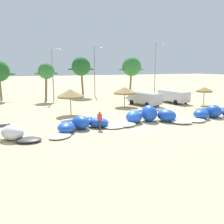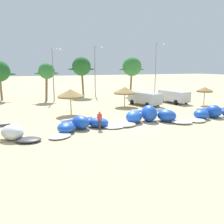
% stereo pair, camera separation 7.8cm
% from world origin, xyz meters
% --- Properties ---
extents(ground_plane, '(260.00, 260.00, 0.00)m').
position_xyz_m(ground_plane, '(0.00, 0.00, 0.00)').
color(ground_plane, '#C6B284').
extents(kite_left, '(7.39, 4.23, 1.20)m').
position_xyz_m(kite_left, '(-4.52, 0.20, 0.46)').
color(kite_left, white).
rests_on(kite_left, ground).
extents(kite_left_of_center, '(7.83, 4.53, 1.65)m').
position_xyz_m(kite_left_of_center, '(2.52, 0.33, 0.63)').
color(kite_left_of_center, white).
rests_on(kite_left_of_center, ground).
extents(kite_center, '(7.69, 4.52, 1.38)m').
position_xyz_m(kite_center, '(9.95, -0.91, 0.53)').
color(kite_center, white).
rests_on(kite_center, ground).
extents(beach_umbrella_near_van, '(3.08, 3.08, 2.97)m').
position_xyz_m(beach_umbrella_near_van, '(-3.85, 7.17, 2.48)').
color(beach_umbrella_near_van, brown).
rests_on(beach_umbrella_near_van, ground).
extents(beach_umbrella_middle, '(3.16, 3.16, 2.75)m').
position_xyz_m(beach_umbrella_middle, '(4.37, 9.86, 2.26)').
color(beach_umbrella_middle, brown).
rests_on(beach_umbrella_middle, ground).
extents(beach_umbrella_near_palms, '(2.32, 2.32, 2.61)m').
position_xyz_m(beach_umbrella_near_palms, '(15.45, 6.50, 2.25)').
color(beach_umbrella_near_palms, brown).
rests_on(beach_umbrella_near_palms, ground).
extents(parked_van, '(2.62, 5.17, 1.84)m').
position_xyz_m(parked_van, '(12.75, 10.07, 1.09)').
color(parked_van, silver).
rests_on(parked_van, ground).
extents(parked_car_second, '(2.98, 5.54, 1.84)m').
position_xyz_m(parked_car_second, '(7.47, 9.86, 1.09)').
color(parked_car_second, '#B2B7BC').
rests_on(parked_car_second, ground).
extents(person_by_umbrellas, '(0.36, 0.24, 1.62)m').
position_xyz_m(person_by_umbrellas, '(-3.13, -0.33, 0.82)').
color(person_by_umbrellas, '#383842').
rests_on(person_by_umbrellas, ground).
extents(palm_left_of_gap, '(3.85, 2.57, 6.08)m').
position_xyz_m(palm_left_of_gap, '(-4.55, 19.93, 4.70)').
color(palm_left_of_gap, brown).
rests_on(palm_left_of_gap, ground).
extents(palm_center_left, '(5.10, 3.40, 7.23)m').
position_xyz_m(palm_center_left, '(2.15, 23.15, 5.46)').
color(palm_center_left, brown).
rests_on(palm_center_left, ground).
extents(palm_center_right, '(5.42, 3.61, 7.31)m').
position_xyz_m(palm_center_right, '(11.56, 21.37, 5.45)').
color(palm_center_right, brown).
rests_on(palm_center_right, ground).
extents(lamppost_west_center, '(1.66, 0.24, 8.32)m').
position_xyz_m(lamppost_west_center, '(-3.53, 19.16, 4.68)').
color(lamppost_west_center, gray).
rests_on(lamppost_west_center, ground).
extents(lamppost_east_center, '(1.77, 0.24, 9.22)m').
position_xyz_m(lamppost_east_center, '(5.12, 23.86, 5.15)').
color(lamppost_east_center, gray).
rests_on(lamppost_east_center, ground).
extents(lamppost_east, '(2.11, 0.24, 10.03)m').
position_xyz_m(lamppost_east, '(17.07, 21.42, 5.60)').
color(lamppost_east, gray).
rests_on(lamppost_east, ground).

